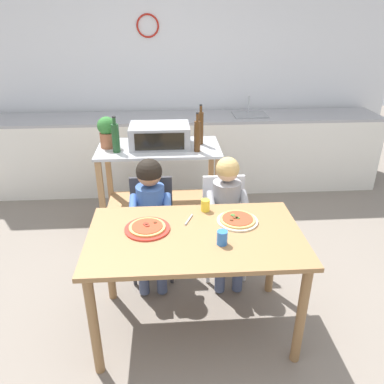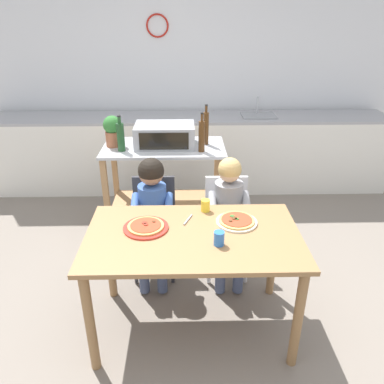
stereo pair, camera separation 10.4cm
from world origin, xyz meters
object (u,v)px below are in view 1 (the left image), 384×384
object	(u,v)px
pizza_plate_cream	(237,220)
bottle_clear_vinegar	(197,136)
drinking_cup_yellow	(205,205)
kitchen_island_cart	(160,176)
child_in_grey_shirt	(227,207)
bottle_slim_sauce	(116,137)
dining_chair_right	(224,219)
bottle_squat_spirits	(201,127)
toaster_oven	(160,136)
dining_table	(195,249)
pizza_plate_red_rimmed	(147,228)
potted_herb_plant	(107,131)
serving_spoon	(189,220)
child_in_blue_striped_shirt	(150,207)
drinking_cup_blue	(222,238)
dining_chair_left	(152,220)

from	to	relation	value
pizza_plate_cream	bottle_clear_vinegar	bearing A→B (deg)	100.35
drinking_cup_yellow	kitchen_island_cart	bearing A→B (deg)	108.33
child_in_grey_shirt	drinking_cup_yellow	bearing A→B (deg)	-129.67
bottle_slim_sauce	dining_chair_right	size ratio (longest dim) A/B	0.39
bottle_clear_vinegar	drinking_cup_yellow	xyz separation A→B (m)	(-0.01, -0.85, -0.24)
bottle_squat_spirits	toaster_oven	bearing A→B (deg)	-174.93
dining_table	pizza_plate_red_rimmed	size ratio (longest dim) A/B	4.64
potted_herb_plant	pizza_plate_red_rimmed	distance (m)	1.34
toaster_oven	pizza_plate_red_rimmed	distance (m)	1.28
dining_table	serving_spoon	distance (m)	0.21
bottle_slim_sauce	child_in_blue_striped_shirt	size ratio (longest dim) A/B	0.31
dining_table	pizza_plate_red_rimmed	world-z (taller)	pizza_plate_red_rimmed
dining_table	bottle_squat_spirits	bearing A→B (deg)	83.61
bottle_squat_spirits	dining_chair_right	distance (m)	0.91
potted_herb_plant	drinking_cup_yellow	bearing A→B (deg)	-52.23
potted_herb_plant	dining_chair_right	size ratio (longest dim) A/B	0.35
drinking_cup_yellow	potted_herb_plant	bearing A→B (deg)	127.77
dining_table	drinking_cup_blue	size ratio (longest dim) A/B	15.34
serving_spoon	drinking_cup_blue	bearing A→B (deg)	-58.38
dining_table	drinking_cup_blue	bearing A→B (deg)	-38.30
potted_herb_plant	pizza_plate_cream	xyz separation A→B (m)	(0.99, -1.19, -0.28)
potted_herb_plant	serving_spoon	bearing A→B (deg)	-59.90
toaster_oven	bottle_clear_vinegar	distance (m)	0.37
dining_chair_left	drinking_cup_yellow	bearing A→B (deg)	-43.54
drinking_cup_yellow	dining_table	bearing A→B (deg)	-107.00
pizza_plate_red_rimmed	drinking_cup_blue	distance (m)	0.50
bottle_squat_spirits	child_in_grey_shirt	world-z (taller)	bottle_squat_spirits
potted_herb_plant	toaster_oven	bearing A→B (deg)	0.48
bottle_slim_sauce	dining_chair_left	bearing A→B (deg)	-59.24
bottle_slim_sauce	dining_chair_left	xyz separation A→B (m)	(0.30, -0.51, -0.55)
child_in_grey_shirt	dining_table	bearing A→B (deg)	-118.14
child_in_blue_striped_shirt	potted_herb_plant	bearing A→B (deg)	117.37
toaster_oven	drinking_cup_yellow	world-z (taller)	toaster_oven
drinking_cup_yellow	dining_chair_right	bearing A→B (deg)	61.34
potted_herb_plant	dining_chair_right	bearing A→B (deg)	-33.70
child_in_grey_shirt	serving_spoon	distance (m)	0.50
bottle_squat_spirits	dining_chair_left	world-z (taller)	bottle_squat_spirits
toaster_oven	dining_table	size ratio (longest dim) A/B	0.40
kitchen_island_cart	dining_chair_left	distance (m)	0.64
pizza_plate_red_rimmed	drinking_cup_yellow	xyz separation A→B (m)	(0.40, 0.23, 0.03)
dining_chair_left	drinking_cup_blue	distance (m)	0.98
pizza_plate_red_rimmed	drinking_cup_blue	xyz separation A→B (m)	(0.45, -0.20, 0.03)
dining_chair_right	serving_spoon	size ratio (longest dim) A/B	5.79
dining_chair_left	dining_chair_right	world-z (taller)	same
dining_table	drinking_cup_yellow	size ratio (longest dim) A/B	16.10
potted_herb_plant	dining_chair_left	world-z (taller)	potted_herb_plant
dining_chair_right	child_in_grey_shirt	bearing A→B (deg)	-90.00
toaster_oven	dining_table	xyz separation A→B (m)	(0.23, -1.33, -0.34)
drinking_cup_yellow	drinking_cup_blue	xyz separation A→B (m)	(0.06, -0.43, 0.00)
toaster_oven	serving_spoon	xyz separation A→B (m)	(0.20, -1.16, -0.23)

